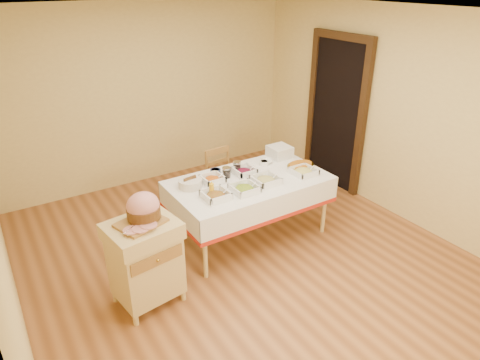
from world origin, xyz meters
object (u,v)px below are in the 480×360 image
at_px(plate_stack, 280,152).
at_px(bread_basket, 190,183).
at_px(brass_platter, 301,165).
at_px(preserve_jar_right, 237,167).
at_px(dining_table, 249,192).
at_px(ham_on_board, 143,210).
at_px(mustard_bottle, 212,188).
at_px(butcher_cart, 145,259).
at_px(preserve_jar_left, 226,173).
at_px(dining_chair, 223,181).

bearing_deg(plate_stack, bread_basket, -173.22).
height_order(bread_basket, brass_platter, bread_basket).
height_order(preserve_jar_right, bread_basket, preserve_jar_right).
bearing_deg(brass_platter, preserve_jar_right, 156.22).
xyz_separation_m(dining_table, ham_on_board, (-1.42, -0.41, 0.40)).
bearing_deg(mustard_bottle, brass_platter, 2.09).
bearing_deg(bread_basket, butcher_cart, -141.70).
bearing_deg(ham_on_board, butcher_cart, -141.92).
relative_size(preserve_jar_left, plate_stack, 0.47).
height_order(butcher_cart, preserve_jar_right, preserve_jar_right).
bearing_deg(brass_platter, plate_stack, 93.80).
relative_size(preserve_jar_right, brass_platter, 0.33).
xyz_separation_m(mustard_bottle, bread_basket, (-0.12, 0.28, -0.02)).
relative_size(ham_on_board, plate_stack, 1.60).
distance_m(dining_chair, preserve_jar_right, 0.54).
relative_size(preserve_jar_left, bread_basket, 0.48).
bearing_deg(mustard_bottle, dining_table, 9.23).
relative_size(ham_on_board, brass_platter, 1.17).
relative_size(bread_basket, brass_platter, 0.72).
distance_m(preserve_jar_left, preserve_jar_right, 0.21).
xyz_separation_m(mustard_bottle, plate_stack, (1.24, 0.44, 0.00)).
height_order(preserve_jar_left, plate_stack, plate_stack).
relative_size(dining_table, plate_stack, 6.86).
bearing_deg(butcher_cart, mustard_bottle, 21.12).
relative_size(dining_table, dining_chair, 2.08).
distance_m(bread_basket, brass_platter, 1.41).
bearing_deg(mustard_bottle, ham_on_board, -159.87).
bearing_deg(preserve_jar_right, bread_basket, -172.58).
height_order(preserve_jar_right, brass_platter, preserve_jar_right).
relative_size(dining_table, preserve_jar_right, 14.99).
height_order(dining_table, preserve_jar_right, preserve_jar_right).
bearing_deg(preserve_jar_left, ham_on_board, -153.89).
relative_size(dining_table, butcher_cart, 2.08).
xyz_separation_m(preserve_jar_left, plate_stack, (0.89, 0.16, 0.02)).
bearing_deg(mustard_bottle, butcher_cart, -158.88).
bearing_deg(dining_chair, brass_platter, -46.15).
bearing_deg(dining_table, mustard_bottle, -170.77).
bearing_deg(brass_platter, preserve_jar_left, 165.65).
bearing_deg(preserve_jar_left, dining_chair, 64.24).
bearing_deg(preserve_jar_right, preserve_jar_left, -156.94).
relative_size(dining_chair, preserve_jar_left, 6.97).
xyz_separation_m(preserve_jar_left, preserve_jar_right, (0.20, 0.08, -0.00)).
distance_m(dining_table, butcher_cart, 1.53).
height_order(butcher_cart, bread_basket, same).
bearing_deg(dining_chair, preserve_jar_left, -115.76).
bearing_deg(mustard_bottle, dining_chair, 52.48).
relative_size(preserve_jar_right, bread_basket, 0.46).
relative_size(ham_on_board, bread_basket, 1.62).
distance_m(ham_on_board, mustard_bottle, 0.95).
height_order(preserve_jar_right, plate_stack, plate_stack).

